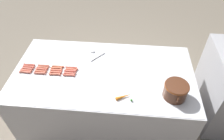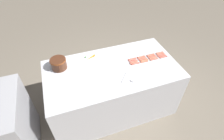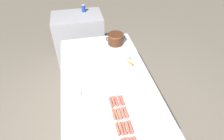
{
  "view_description": "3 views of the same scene",
  "coord_description": "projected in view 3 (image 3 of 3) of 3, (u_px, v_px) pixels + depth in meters",
  "views": [
    {
      "loc": [
        1.62,
        0.25,
        2.53
      ],
      "look_at": [
        0.04,
        0.1,
        0.99
      ],
      "focal_mm": 33.16,
      "sensor_mm": 36.0,
      "label": 1
    },
    {
      "loc": [
        -1.83,
        0.64,
        2.7
      ],
      "look_at": [
        -0.07,
        0.03,
        0.96
      ],
      "focal_mm": 28.32,
      "sensor_mm": 36.0,
      "label": 2
    },
    {
      "loc": [
        -0.27,
        -1.6,
        2.44
      ],
      "look_at": [
        0.1,
        0.15,
        0.92
      ],
      "focal_mm": 29.98,
      "sensor_mm": 36.0,
      "label": 3
    }
  ],
  "objects": [
    {
      "name": "carrot",
      "position": [
        129.0,
        62.0,
        2.45
      ],
      "size": [
        0.11,
        0.17,
        0.03
      ],
      "color": "orange",
      "rests_on": "griddle_counter"
    },
    {
      "name": "hot_dog_3",
      "position": [
        111.0,
        102.0,
        1.94
      ],
      "size": [
        0.03,
        0.14,
        0.02
      ],
      "color": "#C05A4A",
      "rests_on": "griddle_counter"
    },
    {
      "name": "ground_plane",
      "position": [
        108.0,
        123.0,
        2.82
      ],
      "size": [
        20.0,
        20.0,
        0.0
      ],
      "primitive_type": "plane",
      "color": "#756B5B"
    },
    {
      "name": "hot_dog_10",
      "position": [
        120.0,
        114.0,
        1.83
      ],
      "size": [
        0.02,
        0.14,
        0.02
      ],
      "color": "#CE634C",
      "rests_on": "griddle_counter"
    },
    {
      "name": "hot_dog_15",
      "position": [
        119.0,
        100.0,
        1.96
      ],
      "size": [
        0.03,
        0.14,
        0.02
      ],
      "color": "#C66150",
      "rests_on": "griddle_counter"
    },
    {
      "name": "hot_dog_18",
      "position": [
        126.0,
        112.0,
        1.84
      ],
      "size": [
        0.03,
        0.14,
        0.02
      ],
      "color": "#C9644C",
      "rests_on": "griddle_counter"
    },
    {
      "name": "hot_dog_1",
      "position": [
        118.0,
        129.0,
        1.7
      ],
      "size": [
        0.03,
        0.14,
        0.02
      ],
      "color": "#C3624D",
      "rests_on": "griddle_counter"
    },
    {
      "name": "hot_dog_19",
      "position": [
        122.0,
        100.0,
        1.96
      ],
      "size": [
        0.03,
        0.14,
        0.02
      ],
      "color": "#CB5D4C",
      "rests_on": "griddle_counter"
    },
    {
      "name": "hot_dog_14",
      "position": [
        123.0,
        113.0,
        1.84
      ],
      "size": [
        0.02,
        0.14,
        0.02
      ],
      "color": "#C3624C",
      "rests_on": "griddle_counter"
    },
    {
      "name": "serving_spoon",
      "position": [
        82.0,
        92.0,
        2.06
      ],
      "size": [
        0.23,
        0.2,
        0.02
      ],
      "color": "#B7B7BC",
      "rests_on": "griddle_counter"
    },
    {
      "name": "griddle_counter",
      "position": [
        107.0,
        104.0,
        2.52
      ],
      "size": [
        1.07,
        2.01,
        0.92
      ],
      "color": "#BCBCC1",
      "rests_on": "ground_plane"
    },
    {
      "name": "soda_can",
      "position": [
        83.0,
        8.0,
        3.35
      ],
      "size": [
        0.07,
        0.07,
        0.12
      ],
      "color": "#1938B2",
      "rests_on": "back_cabinet"
    },
    {
      "name": "back_cabinet",
      "position": [
        80.0,
        41.0,
        3.62
      ],
      "size": [
        0.89,
        0.6,
        1.05
      ],
      "primitive_type": "cube",
      "color": "#A0A0A4",
      "rests_on": "ground_plane"
    },
    {
      "name": "hot_dog_5",
      "position": [
        121.0,
        129.0,
        1.7
      ],
      "size": [
        0.02,
        0.14,
        0.02
      ],
      "color": "#C0684E",
      "rests_on": "griddle_counter"
    },
    {
      "name": "hot_dog_11",
      "position": [
        116.0,
        101.0,
        1.95
      ],
      "size": [
        0.02,
        0.14,
        0.02
      ],
      "color": "#C95A4C",
      "rests_on": "griddle_counter"
    },
    {
      "name": "hot_dog_17",
      "position": [
        131.0,
        127.0,
        1.71
      ],
      "size": [
        0.02,
        0.14,
        0.02
      ],
      "color": "#C1604D",
      "rests_on": "griddle_counter"
    },
    {
      "name": "hot_dog_2",
      "position": [
        114.0,
        114.0,
        1.82
      ],
      "size": [
        0.03,
        0.14,
        0.02
      ],
      "color": "#C36547",
      "rests_on": "griddle_counter"
    },
    {
      "name": "hot_dog_9",
      "position": [
        124.0,
        128.0,
        1.7
      ],
      "size": [
        0.03,
        0.14,
        0.02
      ],
      "color": "#C95C49",
      "rests_on": "griddle_counter"
    },
    {
      "name": "bean_pot",
      "position": [
        116.0,
        38.0,
        2.75
      ],
      "size": [
        0.29,
        0.24,
        0.16
      ],
      "color": "#472616",
      "rests_on": "griddle_counter"
    },
    {
      "name": "hot_dog_13",
      "position": [
        128.0,
        127.0,
        1.71
      ],
      "size": [
        0.03,
        0.14,
        0.02
      ],
      "color": "#C36449",
      "rests_on": "griddle_counter"
    },
    {
      "name": "hot_dog_7",
      "position": [
        114.0,
        101.0,
        1.95
      ],
      "size": [
        0.03,
        0.14,
        0.02
      ],
      "color": "#C8644B",
      "rests_on": "griddle_counter"
    },
    {
      "name": "hot_dog_6",
      "position": [
        117.0,
        114.0,
        1.82
      ],
      "size": [
        0.03,
        0.14,
        0.02
      ],
      "color": "#C36647",
      "rests_on": "griddle_counter"
    }
  ]
}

